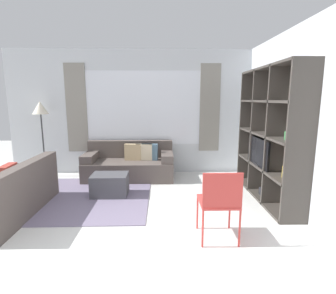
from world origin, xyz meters
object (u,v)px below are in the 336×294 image
Objects in this scene: shelving_unit at (271,136)px; couch_side at (8,196)px; ottoman at (110,185)px; folding_chair at (220,199)px; couch_main at (130,164)px; floor_lamp at (41,113)px.

shelving_unit is 1.21× the size of couch_side.
shelving_unit is 4.11m from couch_side.
folding_chair reaches higher than ottoman.
couch_side is at bearing -150.10° from ottoman.
ottoman is (-0.23, -1.03, -0.10)m from couch_main.
ottoman is (-2.69, 0.15, -0.87)m from shelving_unit.
shelving_unit is 2.49× the size of folding_chair.
folding_chair is (1.56, -1.53, 0.33)m from ottoman.
couch_side is 2.93× the size of ottoman.
shelving_unit is at bearing -17.25° from floor_lamp.
shelving_unit is 1.86m from folding_chair.
couch_side is at bearing -80.87° from floor_lamp.
folding_chair is at bearing -44.40° from ottoman.
floor_lamp reaches higher than ottoman.
shelving_unit is at bearing -25.81° from couch_main.
couch_main and couch_side have the same top height.
floor_lamp is at bearing 175.44° from couch_main.
shelving_unit reaches higher than couch_main.
couch_side is at bearing -130.64° from couch_main.
couch_main is 3.01× the size of ottoman.
floor_lamp reaches higher than couch_side.
folding_chair is at bearing -40.50° from floor_lamp.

